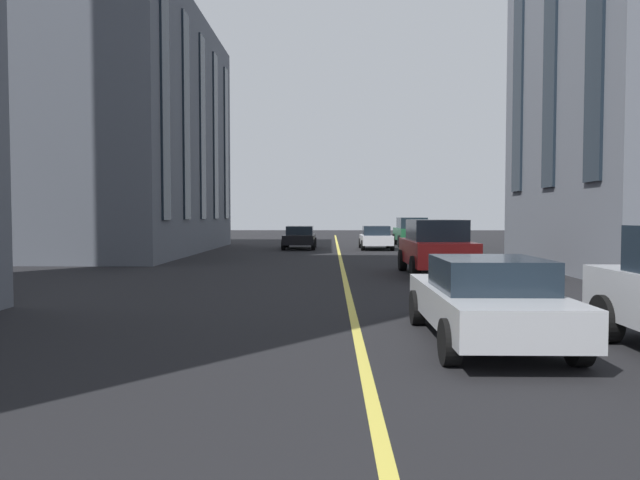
{
  "coord_description": "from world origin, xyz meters",
  "views": [
    {
      "loc": [
        1.93,
        0.45,
        2.03
      ],
      "look_at": [
        12.52,
        0.65,
        1.58
      ],
      "focal_mm": 32.27,
      "sensor_mm": 36.0,
      "label": 1
    }
  ],
  "objects_px": {
    "car_silver_trailing": "(486,299)",
    "car_white_near": "(376,238)",
    "car_red_far": "(436,247)",
    "car_black_parked_a": "(300,237)",
    "car_green_oncoming": "(412,231)"
  },
  "relations": [
    {
      "from": "car_red_far",
      "to": "car_white_near",
      "type": "bearing_deg",
      "value": 3.47
    },
    {
      "from": "car_white_near",
      "to": "car_black_parked_a",
      "type": "height_order",
      "value": "car_white_near"
    },
    {
      "from": "car_white_near",
      "to": "car_red_far",
      "type": "height_order",
      "value": "car_red_far"
    },
    {
      "from": "car_red_far",
      "to": "car_black_parked_a",
      "type": "height_order",
      "value": "car_red_far"
    },
    {
      "from": "car_black_parked_a",
      "to": "car_green_oncoming",
      "type": "distance_m",
      "value": 7.97
    },
    {
      "from": "car_black_parked_a",
      "to": "car_white_near",
      "type": "bearing_deg",
      "value": -96.78
    },
    {
      "from": "car_white_near",
      "to": "car_black_parked_a",
      "type": "distance_m",
      "value": 4.6
    },
    {
      "from": "car_silver_trailing",
      "to": "car_green_oncoming",
      "type": "relative_size",
      "value": 0.94
    },
    {
      "from": "car_black_parked_a",
      "to": "car_green_oncoming",
      "type": "xyz_separation_m",
      "value": [
        3.34,
        -7.23,
        0.27
      ]
    },
    {
      "from": "car_silver_trailing",
      "to": "car_red_far",
      "type": "relative_size",
      "value": 0.94
    },
    {
      "from": "car_white_near",
      "to": "car_red_far",
      "type": "xyz_separation_m",
      "value": [
        -14.65,
        -0.89,
        0.27
      ]
    },
    {
      "from": "car_silver_trailing",
      "to": "car_green_oncoming",
      "type": "distance_m",
      "value": 29.13
    },
    {
      "from": "car_silver_trailing",
      "to": "car_red_far",
      "type": "xyz_separation_m",
      "value": [
        10.46,
        -1.11,
        0.27
      ]
    },
    {
      "from": "car_green_oncoming",
      "to": "car_black_parked_a",
      "type": "bearing_deg",
      "value": 114.76
    },
    {
      "from": "car_silver_trailing",
      "to": "car_white_near",
      "type": "bearing_deg",
      "value": -0.5
    }
  ]
}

